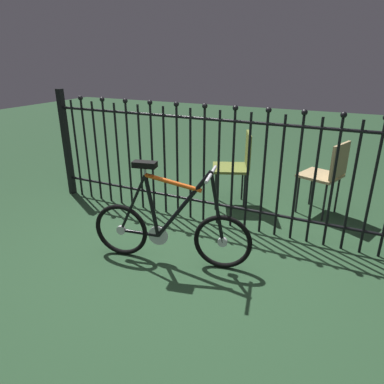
% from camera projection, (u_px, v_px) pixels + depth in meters
% --- Properties ---
extents(ground_plane, '(20.00, 20.00, 0.00)m').
position_uv_depth(ground_plane, '(186.00, 256.00, 3.19)').
color(ground_plane, '#244228').
extents(iron_fence, '(4.26, 0.07, 1.35)m').
position_uv_depth(iron_fence, '(214.00, 163.00, 3.61)').
color(iron_fence, black).
rests_on(iron_fence, ground).
extents(bicycle, '(1.41, 0.44, 0.92)m').
position_uv_depth(bicycle, '(170.00, 229.00, 3.02)').
color(bicycle, black).
rests_on(bicycle, ground).
extents(chair_olive, '(0.55, 0.55, 0.90)m').
position_uv_depth(chair_olive, '(238.00, 162.00, 4.11)').
color(chair_olive, black).
rests_on(chair_olive, ground).
extents(chair_tan, '(0.52, 0.52, 0.86)m').
position_uv_depth(chair_tan, '(328.00, 171.00, 3.86)').
color(chair_tan, black).
rests_on(chair_tan, ground).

